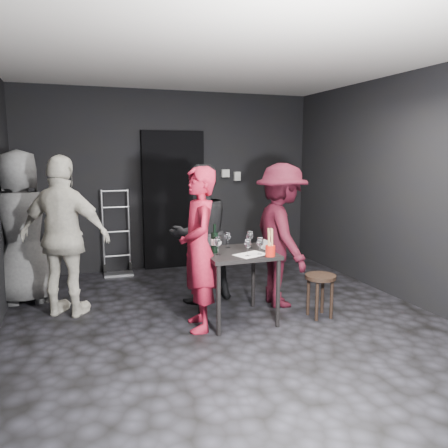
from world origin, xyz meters
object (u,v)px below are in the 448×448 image
object	(u,v)px
man_maroon	(281,228)
breadstick_cup	(270,243)
woman_black	(200,228)
tasting_table	(238,261)
stool	(320,284)
bystander_cream	(64,223)
server_red	(199,242)
hand_truck	(118,259)
bystander_grey	(21,212)
wine_bottle	(214,242)

from	to	relation	value
man_maroon	breadstick_cup	xyz separation A→B (m)	(-0.42, -0.61, -0.03)
woman_black	breadstick_cup	distance (m)	1.12
tasting_table	stool	distance (m)	0.95
stool	bystander_cream	world-z (taller)	bystander_cream
stool	woman_black	xyz separation A→B (m)	(-1.07, 0.95, 0.53)
stool	server_red	world-z (taller)	server_red
stool	server_red	distance (m)	1.43
breadstick_cup	tasting_table	bearing A→B (deg)	126.39
man_maroon	breadstick_cup	size ratio (longest dim) A/B	6.00
woman_black	hand_truck	bearing A→B (deg)	-81.30
server_red	man_maroon	xyz separation A→B (m)	(1.09, 0.37, 0.02)
tasting_table	server_red	distance (m)	0.51
stool	bystander_grey	distance (m)	3.50
man_maroon	bystander_cream	world-z (taller)	bystander_cream
server_red	wine_bottle	bearing A→B (deg)	122.07
woman_black	wine_bottle	bearing A→B (deg)	66.22
stool	server_red	xyz separation A→B (m)	(-1.32, 0.15, 0.53)
bystander_grey	wine_bottle	distance (m)	2.35
server_red	woman_black	size ratio (longest dim) A/B	1.00
hand_truck	bystander_cream	bearing A→B (deg)	-112.43
server_red	bystander_cream	bearing A→B (deg)	-116.40
server_red	bystander_grey	distance (m)	2.25
server_red	man_maroon	size ratio (longest dim) A/B	0.98
breadstick_cup	hand_truck	bearing A→B (deg)	115.57
server_red	wine_bottle	distance (m)	0.22
tasting_table	man_maroon	distance (m)	0.76
hand_truck	bystander_cream	size ratio (longest dim) A/B	0.61
stool	bystander_grey	xyz separation A→B (m)	(-3.04, 1.58, 0.72)
bystander_grey	woman_black	bearing A→B (deg)	164.12
woman_black	man_maroon	world-z (taller)	man_maroon
woman_black	man_maroon	xyz separation A→B (m)	(0.84, -0.44, 0.02)
bystander_cream	tasting_table	bearing A→B (deg)	-173.69
server_red	breadstick_cup	xyz separation A→B (m)	(0.67, -0.24, -0.01)
tasting_table	bystander_grey	distance (m)	2.60
bystander_cream	bystander_grey	bearing A→B (deg)	-21.89
hand_truck	tasting_table	xyz separation A→B (m)	(1.01, -2.29, 0.43)
woman_black	bystander_grey	world-z (taller)	bystander_grey
man_maroon	woman_black	bearing A→B (deg)	66.74
hand_truck	bystander_cream	xyz separation A→B (m)	(-0.69, -1.53, 0.80)
man_maroon	wine_bottle	distance (m)	0.94
stool	woman_black	size ratio (longest dim) A/B	0.26
server_red	tasting_table	bearing A→B (deg)	106.05
server_red	bystander_grey	world-z (taller)	bystander_grey
bystander_grey	wine_bottle	world-z (taller)	bystander_grey
server_red	woman_black	bearing A→B (deg)	169.69
hand_truck	woman_black	distance (m)	1.88
tasting_table	breadstick_cup	distance (m)	0.45
man_maroon	bystander_cream	bearing A→B (deg)	83.05
hand_truck	bystander_cream	world-z (taller)	bystander_cream
woman_black	breadstick_cup	world-z (taller)	woman_black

